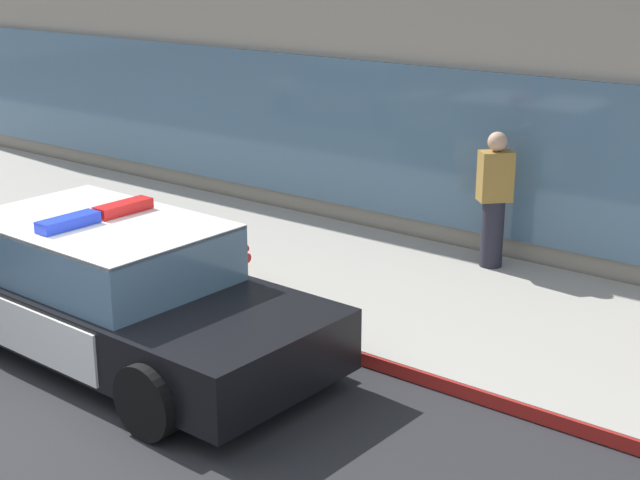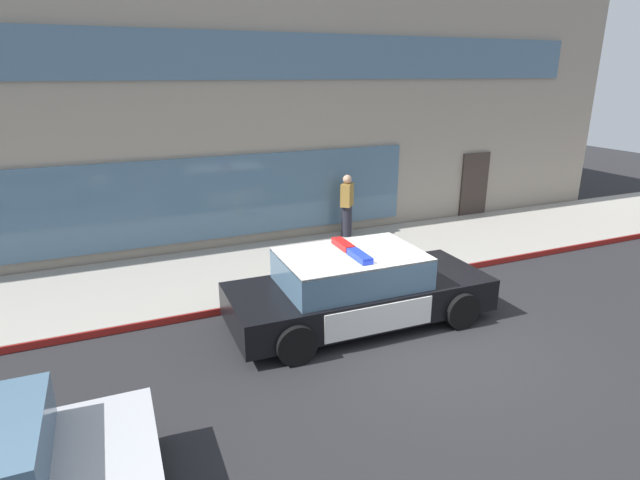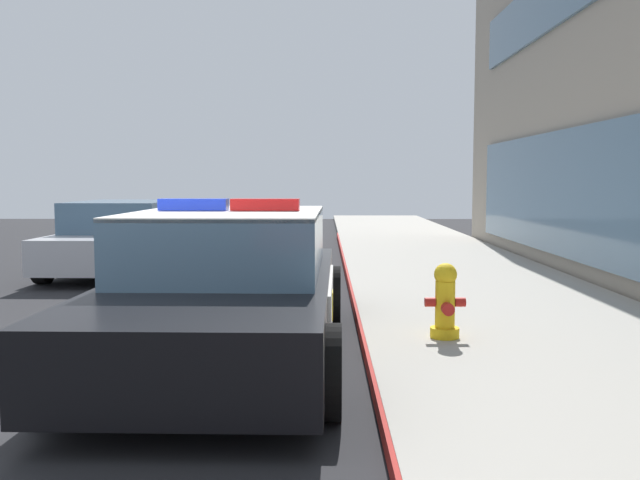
% 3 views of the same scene
% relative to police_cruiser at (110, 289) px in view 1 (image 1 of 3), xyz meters
% --- Properties ---
extents(ground, '(48.00, 48.00, 0.00)m').
position_rel_police_cruiser_xyz_m(ground, '(0.85, -1.15, -0.68)').
color(ground, '#262628').
extents(sidewalk, '(48.00, 3.55, 0.15)m').
position_rel_police_cruiser_xyz_m(sidewalk, '(0.85, 3.07, -0.60)').
color(sidewalk, '#A39E93').
rests_on(sidewalk, ground).
extents(curb_red_paint, '(28.80, 0.04, 0.14)m').
position_rel_police_cruiser_xyz_m(curb_red_paint, '(0.85, 1.28, -0.60)').
color(curb_red_paint, maroon).
rests_on(curb_red_paint, ground).
extents(police_cruiser, '(4.89, 2.19, 1.49)m').
position_rel_police_cruiser_xyz_m(police_cruiser, '(0.00, 0.00, 0.00)').
color(police_cruiser, black).
rests_on(police_cruiser, ground).
extents(fire_hydrant, '(0.34, 0.39, 0.73)m').
position_rel_police_cruiser_xyz_m(fire_hydrant, '(-0.19, 2.06, -0.18)').
color(fire_hydrant, gold).
rests_on(fire_hydrant, sidewalk).
extents(pedestrian_on_sidewalk, '(0.46, 0.47, 1.71)m').
position_rel_police_cruiser_xyz_m(pedestrian_on_sidewalk, '(1.98, 4.41, 0.33)').
color(pedestrian_on_sidewalk, '#23232D').
rests_on(pedestrian_on_sidewalk, sidewalk).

